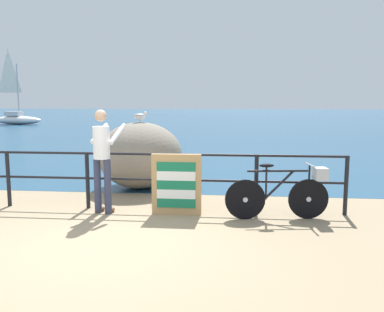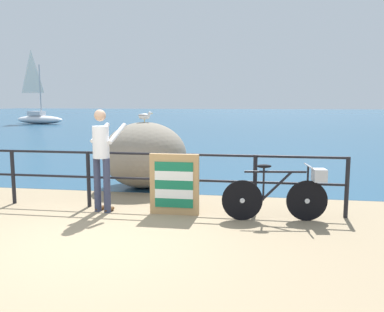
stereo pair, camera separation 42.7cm
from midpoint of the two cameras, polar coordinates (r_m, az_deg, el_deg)
name	(u,v)px [view 1 (the left image)]	position (r m, az deg, el deg)	size (l,w,h in m)	color
ground_plane	(203,133)	(25.24, 1.09, 3.29)	(120.00, 120.00, 0.10)	#937F60
sea_surface	(219,116)	(53.17, 3.56, 5.69)	(120.00, 90.00, 0.01)	navy
promenade_railing	(128,174)	(7.27, -10.66, -2.52)	(7.56, 0.07, 1.02)	black
bicycle	(286,191)	(6.73, 11.38, -4.90)	(1.69, 0.48, 0.92)	black
person_at_railing	(102,156)	(7.07, -14.23, -0.02)	(0.55, 0.67, 1.78)	#333851
folded_deckchair_stack	(176,185)	(6.85, -4.00, -4.06)	(0.84, 0.10, 1.04)	tan
breakwater_boulder_main	(140,155)	(9.02, -8.67, 0.09)	(1.86, 1.88, 1.46)	gray
seagull	(140,116)	(8.96, -8.71, 5.62)	(0.34, 0.21, 0.23)	gold
sailboat	(17,116)	(36.39, -23.84, 5.21)	(4.54, 1.92, 6.16)	white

